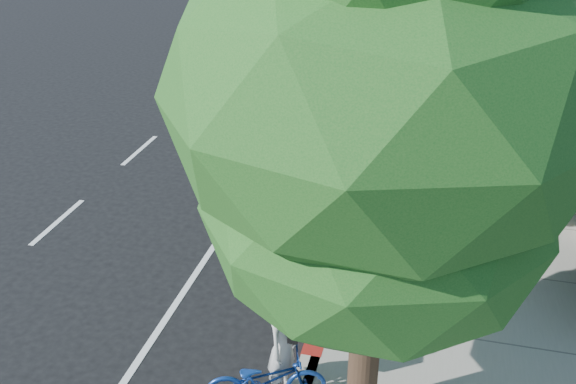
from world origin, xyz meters
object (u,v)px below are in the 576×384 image
(street_tree_1, at_px, (418,8))
(white_pickup, at_px, (398,28))
(silver_suv, at_px, (295,117))
(street_tree_0, at_px, (382,102))
(dark_sedan, at_px, (377,52))
(pedestrian, at_px, (439,82))
(cyclist, at_px, (283,346))
(bicycle, at_px, (265,380))

(street_tree_1, height_order, white_pickup, street_tree_1)
(silver_suv, bearing_deg, street_tree_0, -75.88)
(silver_suv, relative_size, dark_sedan, 1.21)
(dark_sedan, relative_size, pedestrian, 3.06)
(pedestrian, bearing_deg, dark_sedan, -67.07)
(cyclist, distance_m, silver_suv, 9.07)
(street_tree_0, bearing_deg, cyclist, 164.02)
(street_tree_1, distance_m, cyclist, 6.82)
(bicycle, distance_m, dark_sedan, 16.49)
(street_tree_0, bearing_deg, silver_suv, 108.62)
(bicycle, xyz_separation_m, pedestrian, (1.85, 12.82, 0.54))
(street_tree_0, height_order, white_pickup, street_tree_0)
(bicycle, xyz_separation_m, silver_suv, (-1.76, 9.18, 0.42))
(street_tree_0, bearing_deg, dark_sedan, 96.20)
(street_tree_1, relative_size, pedestrian, 4.41)
(bicycle, bearing_deg, dark_sedan, -18.75)
(cyclist, bearing_deg, bicycle, 165.23)
(silver_suv, bearing_deg, bicycle, -83.64)
(street_tree_0, relative_size, bicycle, 4.39)
(silver_suv, bearing_deg, pedestrian, 40.80)
(white_pickup, relative_size, pedestrian, 3.65)
(street_tree_1, xyz_separation_m, cyclist, (-1.16, -5.67, -3.62))
(street_tree_1, distance_m, dark_sedan, 11.25)
(street_tree_0, bearing_deg, street_tree_1, 90.00)
(dark_sedan, bearing_deg, street_tree_0, -85.33)
(street_tree_0, bearing_deg, pedestrian, 87.73)
(street_tree_1, relative_size, bicycle, 4.34)
(white_pickup, xyz_separation_m, pedestrian, (1.91, -7.46, 0.10))
(dark_sedan, xyz_separation_m, white_pickup, (0.39, 3.80, 0.04))
(street_tree_0, distance_m, bicycle, 4.38)
(street_tree_0, distance_m, dark_sedan, 17.02)
(street_tree_1, height_order, dark_sedan, street_tree_1)
(street_tree_1, bearing_deg, street_tree_0, -90.00)
(pedestrian, bearing_deg, street_tree_0, 78.46)
(cyclist, xyz_separation_m, dark_sedan, (-0.63, 16.17, 0.01))
(street_tree_1, xyz_separation_m, silver_suv, (-3.10, 3.20, -3.59))
(white_pickup, distance_m, pedestrian, 7.70)
(silver_suv, xyz_separation_m, white_pickup, (1.70, 11.10, 0.02))
(street_tree_1, height_order, cyclist, street_tree_1)
(street_tree_0, relative_size, cyclist, 4.49)
(silver_suv, relative_size, pedestrian, 3.71)
(cyclist, bearing_deg, silver_suv, 26.93)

